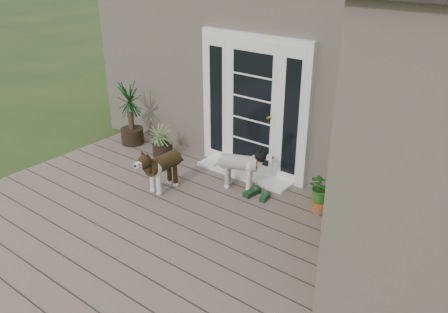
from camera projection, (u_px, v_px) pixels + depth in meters
The scene contains 14 objects.
deck at pixel (164, 241), 5.74m from camera, with size 6.20×4.60×0.12m, color #6B5B4C.
house_main at pixel (329, 60), 8.16m from camera, with size 7.40×4.00×3.10m, color #665E54.
door_unit at pixel (253, 106), 6.95m from camera, with size 1.90×0.14×2.15m, color white.
door_step at pixel (244, 173), 7.25m from camera, with size 1.60×0.40×0.05m, color white.
brindle_dog at pixel (163, 170), 6.71m from camera, with size 0.32×0.75×0.62m, color #402E17, non-canonical shape.
white_dog at pixel (239, 169), 6.76m from camera, with size 0.31×0.72×0.60m, color silver, non-canonical shape.
spider_plant at pixel (162, 139), 7.78m from camera, with size 0.56×0.56×0.60m, color #97B16C, non-canonical shape.
yucca at pixel (130, 114), 8.17m from camera, with size 0.77×0.77×1.11m, color #123411, non-canonical shape.
herb_a at pixel (321, 195), 6.19m from camera, with size 0.38×0.38×0.49m, color #1A5B1D.
herb_b at pixel (339, 188), 6.18m from camera, with size 0.44×0.44×0.66m, color #1B5F1D.
herb_c at pixel (357, 195), 6.13m from camera, with size 0.34×0.34×0.53m, color #1D4F16.
sapling at pixel (364, 184), 5.23m from camera, with size 0.49×0.49×1.67m, color #17531C, non-canonical shape.
clog_left at pixel (265, 197), 6.56m from camera, with size 0.12×0.26×0.08m, color #16381F, non-canonical shape.
clog_right at pixel (252, 192), 6.66m from camera, with size 0.15×0.33×0.10m, color #133119, non-canonical shape.
Camera 1 is at (3.51, -2.91, 3.44)m, focal length 37.03 mm.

